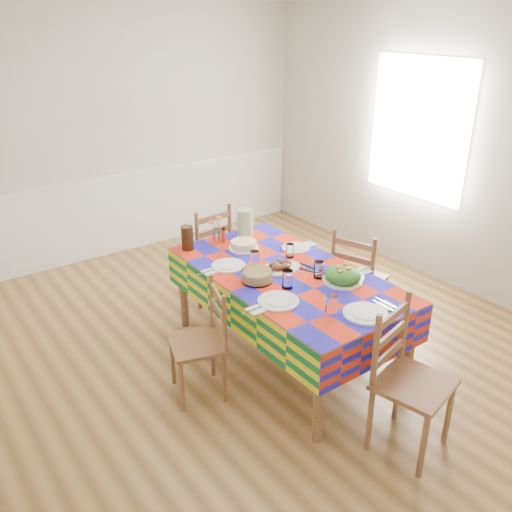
{
  "coord_description": "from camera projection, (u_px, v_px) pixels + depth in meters",
  "views": [
    {
      "loc": [
        -2.33,
        -3.19,
        2.59
      ],
      "look_at": [
        -0.15,
        -0.19,
        0.9
      ],
      "focal_mm": 38.0,
      "sensor_mm": 36.0,
      "label": 1
    }
  ],
  "objects": [
    {
      "name": "green_pitcher",
      "position": [
        245.0,
        223.0,
        4.79
      ],
      "size": [
        0.14,
        0.14,
        0.24
      ],
      "primitive_type": "cylinder",
      "color": "#A8C088",
      "rests_on": "dining_table"
    },
    {
      "name": "dining_table",
      "position": [
        287.0,
        282.0,
        4.19
      ],
      "size": [
        1.04,
        1.93,
        0.75
      ],
      "color": "brown",
      "rests_on": "room"
    },
    {
      "name": "setting_right_far",
      "position": [
        294.0,
        248.0,
        4.52
      ],
      "size": [
        0.45,
        0.26,
        0.12
      ],
      "rotation": [
        0.0,
        0.0,
        -1.57
      ],
      "color": "white",
      "rests_on": "dining_table"
    },
    {
      "name": "chair_right",
      "position": [
        357.0,
        280.0,
        4.68
      ],
      "size": [
        0.52,
        0.53,
        0.94
      ],
      "rotation": [
        0.0,
        0.0,
        1.93
      ],
      "color": "brown",
      "rests_on": "room"
    },
    {
      "name": "setting_left_far",
      "position": [
        237.0,
        263.0,
        4.25
      ],
      "size": [
        0.49,
        0.29,
        0.13
      ],
      "rotation": [
        0.0,
        0.0,
        1.57
      ],
      "color": "white",
      "rests_on": "dining_table"
    },
    {
      "name": "chair_near",
      "position": [
        407.0,
        381.0,
        3.36
      ],
      "size": [
        0.53,
        0.51,
        1.0
      ],
      "rotation": [
        0.0,
        0.0,
        0.24
      ],
      "color": "brown",
      "rests_on": "room"
    },
    {
      "name": "hot_sauce",
      "position": [
        224.0,
        235.0,
        4.68
      ],
      "size": [
        0.03,
        0.03,
        0.14
      ],
      "primitive_type": "cylinder",
      "color": "red",
      "rests_on": "dining_table"
    },
    {
      "name": "setting_right_near",
      "position": [
        337.0,
        274.0,
        4.08
      ],
      "size": [
        0.52,
        0.3,
        0.13
      ],
      "rotation": [
        0.0,
        0.0,
        -1.57
      ],
      "color": "white",
      "rests_on": "dining_table"
    },
    {
      "name": "wainscot",
      "position": [
        132.0,
        209.0,
        6.3
      ],
      "size": [
        4.41,
        0.06,
        0.92
      ],
      "color": "white",
      "rests_on": "room"
    },
    {
      "name": "tea_pitcher",
      "position": [
        187.0,
        238.0,
        4.53
      ],
      "size": [
        0.1,
        0.1,
        0.21
      ],
      "primitive_type": "cylinder",
      "color": "black",
      "rests_on": "dining_table"
    },
    {
      "name": "chair_left",
      "position": [
        202.0,
        342.0,
        3.87
      ],
      "size": [
        0.46,
        0.47,
        0.87
      ],
      "rotation": [
        0.0,
        0.0,
        -1.86
      ],
      "color": "brown",
      "rests_on": "room"
    },
    {
      "name": "window_right",
      "position": [
        418.0,
        129.0,
        5.46
      ],
      "size": [
        0.0,
        1.4,
        1.4
      ],
      "primitive_type": "plane",
      "rotation": [
        0.0,
        -1.57,
        0.0
      ],
      "color": "white",
      "rests_on": "room"
    },
    {
      "name": "name_card",
      "position": [
        380.0,
        324.0,
        3.46
      ],
      "size": [
        0.07,
        0.02,
        0.02
      ],
      "primitive_type": "cube",
      "color": "white",
      "rests_on": "dining_table"
    },
    {
      "name": "meat_platter",
      "position": [
        281.0,
        266.0,
        4.2
      ],
      "size": [
        0.33,
        0.24,
        0.06
      ],
      "color": "white",
      "rests_on": "dining_table"
    },
    {
      "name": "salad_platter",
      "position": [
        343.0,
        276.0,
        4.0
      ],
      "size": [
        0.3,
        0.3,
        0.13
      ],
      "color": "white",
      "rests_on": "dining_table"
    },
    {
      "name": "room",
      "position": [
        257.0,
        189.0,
        4.11
      ],
      "size": [
        4.58,
        5.08,
        2.78
      ],
      "color": "brown",
      "rests_on": "ground"
    },
    {
      "name": "chair_far",
      "position": [
        206.0,
        253.0,
        5.17
      ],
      "size": [
        0.45,
        0.43,
        0.97
      ],
      "rotation": [
        0.0,
        0.0,
        3.21
      ],
      "color": "brown",
      "rests_on": "room"
    },
    {
      "name": "pasta_bowl",
      "position": [
        257.0,
        276.0,
        4.01
      ],
      "size": [
        0.23,
        0.23,
        0.08
      ],
      "color": "white",
      "rests_on": "dining_table"
    },
    {
      "name": "flower_vase",
      "position": [
        217.0,
        232.0,
        4.66
      ],
      "size": [
        0.15,
        0.12,
        0.24
      ],
      "color": "white",
      "rests_on": "dining_table"
    },
    {
      "name": "cake",
      "position": [
        244.0,
        245.0,
        4.56
      ],
      "size": [
        0.26,
        0.26,
        0.07
      ],
      "color": "white",
      "rests_on": "dining_table"
    },
    {
      "name": "setting_left_near",
      "position": [
        281.0,
        293.0,
        3.79
      ],
      "size": [
        0.53,
        0.31,
        0.14
      ],
      "rotation": [
        0.0,
        0.0,
        1.57
      ],
      "color": "white",
      "rests_on": "dining_table"
    },
    {
      "name": "serving_utensils",
      "position": [
        314.0,
        270.0,
        4.19
      ],
      "size": [
        0.15,
        0.33,
        0.01
      ],
      "color": "black",
      "rests_on": "dining_table"
    },
    {
      "name": "setting_near_head",
      "position": [
        354.0,
        310.0,
        3.57
      ],
      "size": [
        0.48,
        0.32,
        0.14
      ],
      "color": "white",
      "rests_on": "dining_table"
    }
  ]
}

